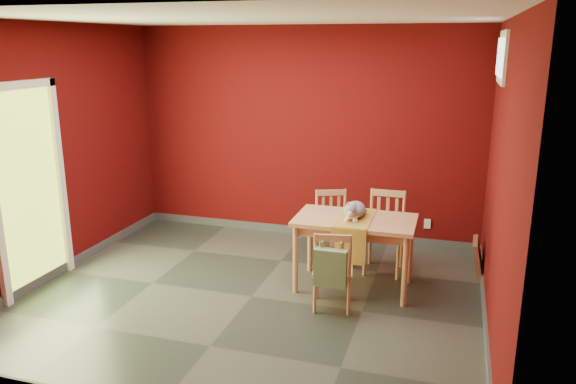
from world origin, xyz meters
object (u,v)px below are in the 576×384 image
(cat, at_px, (355,207))
(picture_frame, at_px, (478,258))
(chair_far_right, at_px, (385,231))
(tote_bag, at_px, (330,268))
(chair_far_left, at_px, (332,226))
(dining_table, at_px, (355,227))
(chair_near, at_px, (333,269))

(cat, xyz_separation_m, picture_frame, (1.26, 0.65, -0.66))
(chair_far_right, relative_size, tote_bag, 2.12)
(chair_far_left, xyz_separation_m, chair_far_right, (0.62, -0.10, 0.04))
(dining_table, height_order, chair_far_left, chair_far_left)
(chair_far_left, bearing_deg, tote_bag, -78.24)
(chair_near, relative_size, picture_frame, 1.90)
(dining_table, height_order, picture_frame, dining_table)
(tote_bag, distance_m, picture_frame, 1.96)
(cat, bearing_deg, picture_frame, 22.50)
(tote_bag, xyz_separation_m, picture_frame, (1.33, 1.41, -0.29))
(dining_table, bearing_deg, picture_frame, 28.43)
(dining_table, relative_size, tote_bag, 2.86)
(dining_table, xyz_separation_m, chair_near, (-0.11, -0.54, -0.26))
(dining_table, relative_size, chair_far_left, 1.46)
(chair_near, bearing_deg, dining_table, 78.55)
(tote_bag, bearing_deg, cat, 84.63)
(tote_bag, bearing_deg, dining_table, 83.21)
(picture_frame, bearing_deg, tote_bag, -133.42)
(chair_far_left, distance_m, chair_far_right, 0.63)
(chair_near, relative_size, cat, 1.78)
(chair_far_left, distance_m, picture_frame, 1.64)
(dining_table, relative_size, chair_far_right, 1.35)
(dining_table, bearing_deg, chair_far_right, 66.51)
(chair_near, distance_m, cat, 0.74)
(chair_near, distance_m, tote_bag, 0.22)
(chair_far_left, relative_size, picture_frame, 1.98)
(cat, distance_m, picture_frame, 1.57)
(dining_table, distance_m, chair_near, 0.60)
(dining_table, relative_size, cat, 2.72)
(picture_frame, bearing_deg, chair_near, -138.23)
(tote_bag, relative_size, picture_frame, 1.01)
(chair_near, relative_size, tote_bag, 1.87)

